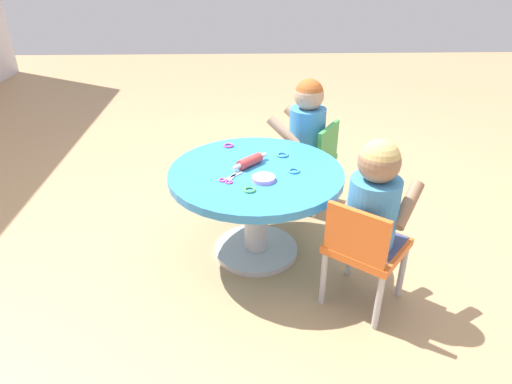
# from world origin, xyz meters

# --- Properties ---
(ground_plane) EXTENTS (10.00, 10.00, 0.00)m
(ground_plane) POSITION_xyz_m (0.00, 0.00, 0.00)
(ground_plane) COLOR tan
(craft_table) EXTENTS (0.85, 0.85, 0.48)m
(craft_table) POSITION_xyz_m (0.00, 0.00, 0.36)
(craft_table) COLOR silver
(craft_table) RESTS_ON ground
(child_chair_left) EXTENTS (0.42, 0.42, 0.54)m
(child_chair_left) POSITION_xyz_m (-0.41, -0.45, 0.31)
(child_chair_left) COLOR #B7B7BC
(child_chair_left) RESTS_ON ground
(seated_child_left) EXTENTS (0.44, 0.43, 0.51)m
(seated_child_left) POSITION_xyz_m (-0.38, -0.47, 0.53)
(seated_child_left) COLOR #3F4772
(seated_child_left) RESTS_ON ground
(child_chair_right) EXTENTS (0.41, 0.41, 0.54)m
(child_chair_right) POSITION_xyz_m (0.50, -0.35, 0.31)
(child_chair_right) COLOR #B7B7BC
(child_chair_right) RESTS_ON ground
(seated_child_right) EXTENTS (0.41, 0.44, 0.51)m
(seated_child_right) POSITION_xyz_m (0.52, -0.31, 0.53)
(seated_child_right) COLOR #3F4772
(seated_child_right) RESTS_ON ground
(rolling_pin) EXTENTS (0.18, 0.18, 0.05)m
(rolling_pin) POSITION_xyz_m (0.05, 0.03, 0.51)
(rolling_pin) COLOR #D83F3F
(rolling_pin) RESTS_ON craft_table
(craft_scissors) EXTENTS (0.14, 0.12, 0.01)m
(craft_scissors) POSITION_xyz_m (-0.09, 0.13, 0.49)
(craft_scissors) COLOR silver
(craft_scissors) RESTS_ON craft_table
(playdough_blob_0) EXTENTS (0.11, 0.11, 0.02)m
(playdough_blob_0) POSITION_xyz_m (-0.11, -0.03, 0.49)
(playdough_blob_0) COLOR #CC99E5
(playdough_blob_0) RESTS_ON craft_table
(cookie_cutter_0) EXTENTS (0.05, 0.05, 0.01)m
(cookie_cutter_0) POSITION_xyz_m (-0.21, 0.03, 0.49)
(cookie_cutter_0) COLOR #4CB259
(cookie_cutter_0) RESTS_ON craft_table
(cookie_cutter_1) EXTENTS (0.06, 0.06, 0.01)m
(cookie_cutter_1) POSITION_xyz_m (-0.02, -0.18, 0.49)
(cookie_cutter_1) COLOR #3F99D8
(cookie_cutter_1) RESTS_ON craft_table
(cookie_cutter_2) EXTENTS (0.05, 0.05, 0.01)m
(cookie_cutter_2) POSITION_xyz_m (0.30, 0.14, 0.49)
(cookie_cutter_2) COLOR #D83FA5
(cookie_cutter_2) RESTS_ON craft_table
(cookie_cutter_3) EXTENTS (0.06, 0.06, 0.01)m
(cookie_cutter_3) POSITION_xyz_m (0.17, -0.14, 0.49)
(cookie_cutter_3) COLOR #3F99D8
(cookie_cutter_3) RESTS_ON craft_table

